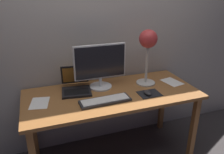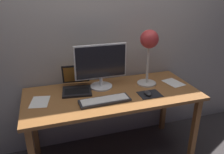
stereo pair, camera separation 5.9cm
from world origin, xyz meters
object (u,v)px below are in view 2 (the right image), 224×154
laptop (76,83)px  mouse (148,93)px  monitor (101,65)px  desk_lamp (149,44)px  keyboard_main (105,100)px

laptop → mouse: 0.68m
monitor → mouse: bearing=-39.8°
monitor → desk_lamp: size_ratio=0.91×
monitor → mouse: (0.36, -0.30, -0.21)m
laptop → mouse: (0.59, -0.33, -0.04)m
keyboard_main → laptop: 0.38m
keyboard_main → mouse: 0.40m
keyboard_main → laptop: size_ratio=1.27×
keyboard_main → mouse: bearing=-0.0°
desk_lamp → mouse: desk_lamp is taller
monitor → keyboard_main: monitor is taller
monitor → desk_lamp: desk_lamp is taller
monitor → mouse: size_ratio=5.18×
keyboard_main → mouse: mouse is taller
keyboard_main → desk_lamp: 0.68m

